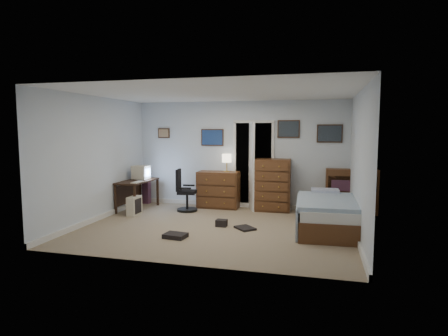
# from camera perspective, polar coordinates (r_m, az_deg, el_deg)

# --- Properties ---
(floor) EXTENTS (5.00, 4.00, 0.02)m
(floor) POSITION_cam_1_polar(r_m,az_deg,el_deg) (7.13, -1.15, -9.14)
(floor) COLOR #9E896D
(floor) RESTS_ON ground
(computer_desk) EXTENTS (0.58, 1.19, 0.68)m
(computer_desk) POSITION_cam_1_polar(r_m,az_deg,el_deg) (8.88, -13.50, -2.81)
(computer_desk) COLOR #331E11
(computer_desk) RESTS_ON floor
(crt_monitor) EXTENTS (0.36, 0.33, 0.32)m
(crt_monitor) POSITION_cam_1_polar(r_m,az_deg,el_deg) (8.92, -12.52, -0.65)
(crt_monitor) COLOR beige
(crt_monitor) RESTS_ON computer_desk
(keyboard) EXTENTS (0.15, 0.36, 0.02)m
(keyboard) POSITION_cam_1_polar(r_m,az_deg,el_deg) (8.43, -13.08, -2.11)
(keyboard) COLOR beige
(keyboard) RESTS_ON computer_desk
(pc_tower) EXTENTS (0.20, 0.38, 0.41)m
(pc_tower) POSITION_cam_1_polar(r_m,az_deg,el_deg) (8.33, -13.51, -5.60)
(pc_tower) COLOR beige
(pc_tower) RESTS_ON floor
(office_chair) EXTENTS (0.52, 0.52, 0.95)m
(office_chair) POSITION_cam_1_polar(r_m,az_deg,el_deg) (8.51, -6.01, -4.11)
(office_chair) COLOR black
(office_chair) RESTS_ON floor
(media_stack) EXTENTS (0.17, 0.17, 0.83)m
(media_stack) POSITION_cam_1_polar(r_m,az_deg,el_deg) (9.53, -11.73, -2.84)
(media_stack) COLOR maroon
(media_stack) RESTS_ON floor
(low_dresser) EXTENTS (0.97, 0.49, 0.86)m
(low_dresser) POSITION_cam_1_polar(r_m,az_deg,el_deg) (8.83, -0.85, -3.31)
(low_dresser) COLOR brown
(low_dresser) RESTS_ON floor
(table_lamp) EXTENTS (0.22, 0.22, 0.42)m
(table_lamp) POSITION_cam_1_polar(r_m,az_deg,el_deg) (8.69, 0.41, 1.42)
(table_lamp) COLOR gold
(table_lamp) RESTS_ON low_dresser
(doorway) EXTENTS (0.96, 1.12, 2.05)m
(doorway) POSITION_cam_1_polar(r_m,az_deg,el_deg) (9.07, 4.81, 0.58)
(doorway) COLOR black
(doorway) RESTS_ON floor
(tall_dresser) EXTENTS (0.82, 0.51, 1.18)m
(tall_dresser) POSITION_cam_1_polar(r_m,az_deg,el_deg) (8.54, 7.38, -2.58)
(tall_dresser) COLOR brown
(tall_dresser) RESTS_ON floor
(headboard_bookcase) EXTENTS (1.10, 0.32, 0.98)m
(headboard_bookcase) POSITION_cam_1_polar(r_m,az_deg,el_deg) (8.62, 18.85, -3.22)
(headboard_bookcase) COLOR brown
(headboard_bookcase) RESTS_ON floor
(bed) EXTENTS (1.12, 2.00, 0.64)m
(bed) POSITION_cam_1_polar(r_m,az_deg,el_deg) (7.15, 15.26, -6.71)
(bed) COLOR brown
(bed) RESTS_ON floor
(wall_posters) EXTENTS (4.38, 0.04, 0.60)m
(wall_posters) POSITION_cam_1_polar(r_m,az_deg,el_deg) (8.71, 5.97, 5.25)
(wall_posters) COLOR #331E11
(wall_posters) RESTS_ON floor
(floor_clutter) EXTENTS (1.47, 1.24, 0.13)m
(floor_clutter) POSITION_cam_1_polar(r_m,az_deg,el_deg) (6.81, -2.72, -9.42)
(floor_clutter) COLOR black
(floor_clutter) RESTS_ON floor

